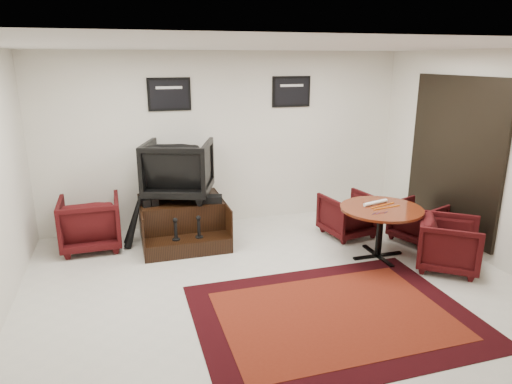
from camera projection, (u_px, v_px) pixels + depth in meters
ground at (276, 287)px, 5.55m from camera, size 6.00×6.00×0.00m
room_shell at (308, 139)px, 5.28m from camera, size 6.02×5.02×2.81m
area_rug at (334, 315)px, 4.93m from camera, size 2.95×2.22×0.01m
shine_podium at (182, 222)px, 6.93m from camera, size 1.23×1.27×0.63m
shine_chair at (178, 166)px, 6.82m from camera, size 1.19×1.15×0.98m
shoes_pair at (148, 201)px, 6.62m from camera, size 0.29×0.33×0.11m
polish_kit at (212, 199)px, 6.73m from camera, size 0.32×0.25×0.10m
umbrella_black at (135, 221)px, 6.59m from camera, size 0.31×0.12×0.84m
umbrella_hooked at (134, 216)px, 6.75m from camera, size 0.32×0.12×0.86m
armchair_side at (90, 220)px, 6.60m from camera, size 0.83×0.78×0.85m
meeting_table at (381, 214)px, 6.23m from camera, size 1.11×1.11×0.73m
table_chair_back at (348, 213)px, 7.10m from camera, size 0.81×0.77×0.73m
table_chair_window at (418, 219)px, 6.91m from camera, size 0.80×0.82×0.67m
table_chair_corner at (449, 242)px, 5.94m from camera, size 1.00×1.01×0.76m
paper_roll at (375, 203)px, 6.33m from camera, size 0.42×0.16×0.05m
table_clutter at (384, 207)px, 6.19m from camera, size 0.57×0.37×0.01m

